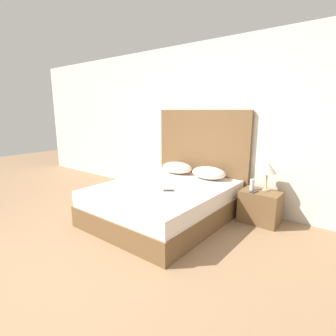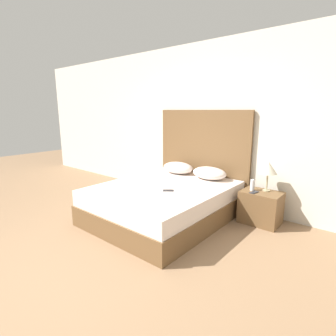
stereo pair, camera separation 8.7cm
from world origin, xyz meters
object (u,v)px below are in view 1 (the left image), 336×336
object	(u,v)px
nightstand	(260,207)
phone_on_nightstand	(254,192)
bed	(164,202)
table_lamp	(268,168)
phone_on_bed	(169,190)

from	to	relation	value
nightstand	phone_on_nightstand	bearing A→B (deg)	-125.70
bed	nightstand	size ratio (longest dim) A/B	3.74
table_lamp	phone_on_nightstand	xyz separation A→B (m)	(-0.11, -0.18, -0.33)
nightstand	table_lamp	distance (m)	0.58
bed	table_lamp	distance (m)	1.58
bed	table_lamp	size ratio (longest dim) A/B	4.70
phone_on_bed	nightstand	world-z (taller)	phone_on_bed
bed	table_lamp	xyz separation A→B (m)	(1.21, 0.84, 0.55)
phone_on_nightstand	phone_on_bed	bearing A→B (deg)	-137.88
phone_on_bed	table_lamp	size ratio (longest dim) A/B	0.37
table_lamp	bed	bearing A→B (deg)	-145.25
bed	nightstand	bearing A→B (deg)	32.84
phone_on_bed	nightstand	size ratio (longest dim) A/B	0.30
bed	phone_on_bed	xyz separation A→B (m)	(0.21, -0.15, 0.26)
phone_on_nightstand	table_lamp	bearing A→B (deg)	59.64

